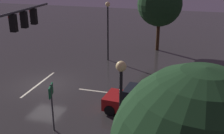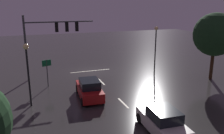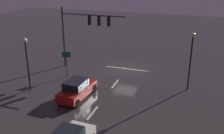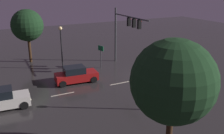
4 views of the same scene
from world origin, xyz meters
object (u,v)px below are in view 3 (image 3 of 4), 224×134
street_lamp_left_kerb (191,51)px  route_sign (67,58)px  traffic_signal_assembly (85,26)px  street_lamp_right_kerb (26,54)px  car_approaching (77,89)px

street_lamp_left_kerb → route_sign: bearing=2.7°
traffic_signal_assembly → street_lamp_right_kerb: 7.74m
street_lamp_left_kerb → route_sign: 12.58m
traffic_signal_assembly → route_sign: (0.88, 2.91, -2.88)m
street_lamp_left_kerb → route_sign: (12.43, 0.58, -1.83)m
street_lamp_right_kerb → route_sign: size_ratio=1.83×
traffic_signal_assembly → street_lamp_right_kerb: traffic_signal_assembly is taller
traffic_signal_assembly → street_lamp_left_kerb: traffic_signal_assembly is taller
traffic_signal_assembly → street_lamp_right_kerb: (2.63, 7.16, -1.32)m
street_lamp_left_kerb → car_approaching: bearing=27.5°
street_lamp_right_kerb → route_sign: 4.86m
street_lamp_right_kerb → car_approaching: bearing=-180.0°
car_approaching → route_sign: bearing=-53.6°
car_approaching → street_lamp_left_kerb: size_ratio=0.81×
street_lamp_left_kerb → street_lamp_right_kerb: bearing=18.8°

